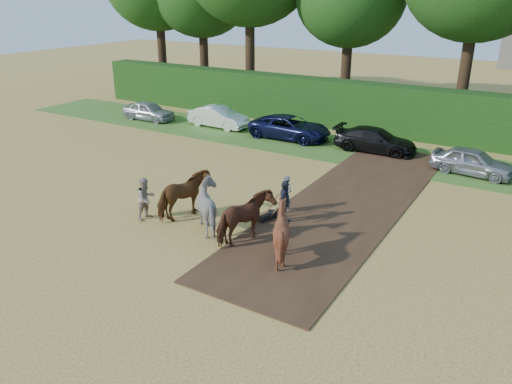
{
  "coord_description": "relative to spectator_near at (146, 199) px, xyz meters",
  "views": [
    {
      "loc": [
        8.09,
        -11.29,
        8.18
      ],
      "look_at": [
        -0.64,
        3.11,
        1.4
      ],
      "focal_mm": 35.0,
      "sensor_mm": 36.0,
      "label": 1
    }
  ],
  "objects": [
    {
      "name": "ground",
      "position": [
        4.63,
        -1.57,
        -0.83
      ],
      "size": [
        120.0,
        120.0,
        0.0
      ],
      "primitive_type": "plane",
      "color": "gold",
      "rests_on": "ground"
    },
    {
      "name": "earth_strip",
      "position": [
        6.13,
        5.43,
        -0.8
      ],
      "size": [
        4.5,
        17.0,
        0.05
      ],
      "primitive_type": "cube",
      "color": "#472D1C",
      "rests_on": "ground"
    },
    {
      "name": "grass_verge",
      "position": [
        4.63,
        12.43,
        -0.81
      ],
      "size": [
        50.0,
        5.0,
        0.03
      ],
      "primitive_type": "cube",
      "color": "#38601E",
      "rests_on": "ground"
    },
    {
      "name": "hedgerow",
      "position": [
        4.63,
        16.93,
        0.67
      ],
      "size": [
        46.0,
        1.6,
        3.0
      ],
      "primitive_type": "cube",
      "color": "#14380F",
      "rests_on": "ground"
    },
    {
      "name": "spectator_near",
      "position": [
        0.0,
        0.0,
        0.0
      ],
      "size": [
        0.73,
        0.88,
        1.66
      ],
      "primitive_type": "imported",
      "rotation": [
        0.0,
        0.0,
        1.44
      ],
      "color": "#C3AF99",
      "rests_on": "ground"
    },
    {
      "name": "spectator_far",
      "position": [
        4.73,
        2.39,
        0.02
      ],
      "size": [
        0.66,
        1.07,
        1.7
      ],
      "primitive_type": "imported",
      "rotation": [
        0.0,
        0.0,
        1.84
      ],
      "color": "#22232D",
      "rests_on": "ground"
    },
    {
      "name": "plough_team",
      "position": [
        3.6,
        0.45,
        0.09
      ],
      "size": [
        6.37,
        4.53,
        1.84
      ],
      "color": "brown",
      "rests_on": "ground"
    },
    {
      "name": "parked_cars",
      "position": [
        9.61,
        12.48,
        -0.15
      ],
      "size": [
        40.81,
        3.31,
        1.45
      ],
      "color": "#ADAFB4",
      "rests_on": "ground"
    }
  ]
}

